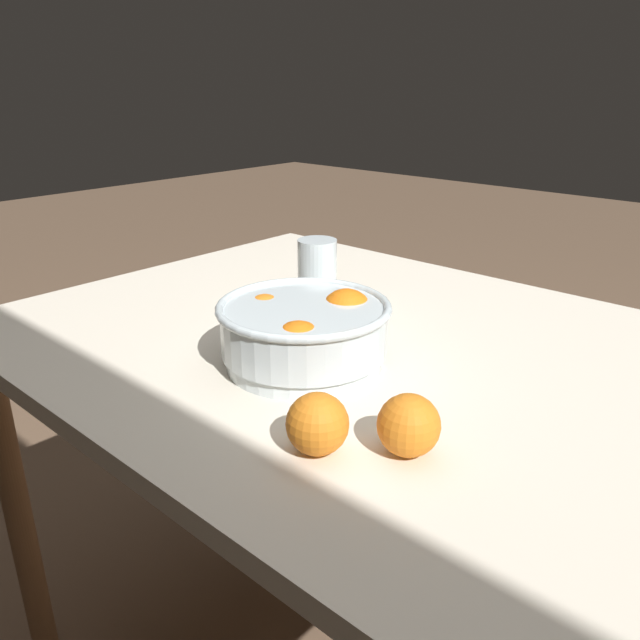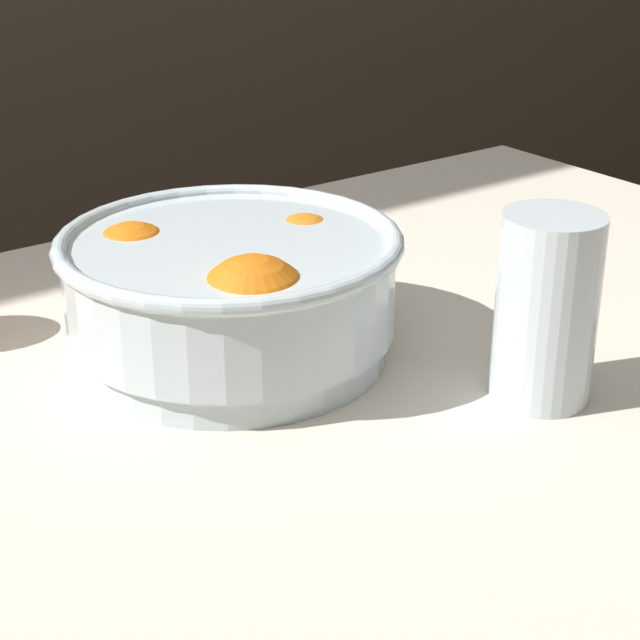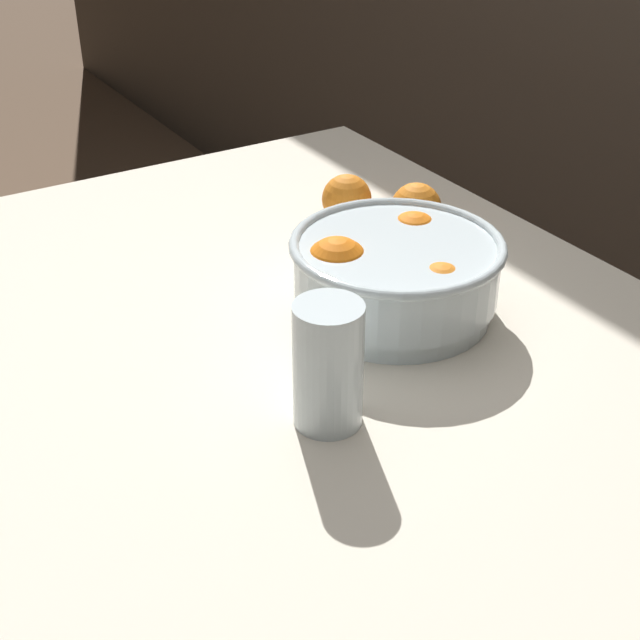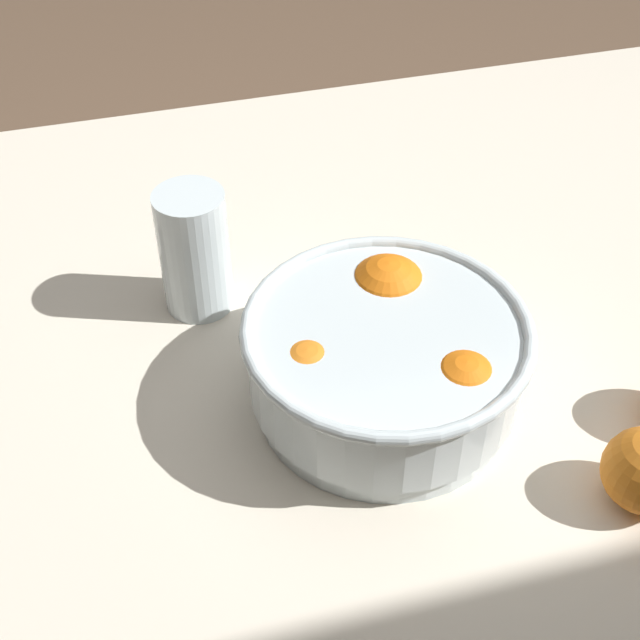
{
  "view_description": "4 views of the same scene",
  "coord_description": "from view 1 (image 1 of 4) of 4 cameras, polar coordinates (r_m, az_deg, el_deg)",
  "views": [
    {
      "loc": [
        -0.57,
        0.73,
        1.16
      ],
      "look_at": [
        0.03,
        0.06,
        0.81
      ],
      "focal_mm": 35.0,
      "sensor_mm": 36.0,
      "label": 1
    },
    {
      "loc": [
        -0.37,
        -0.48,
        1.12
      ],
      "look_at": [
        0.03,
        0.06,
        0.82
      ],
      "focal_mm": 60.0,
      "sensor_mm": 36.0,
      "label": 2
    },
    {
      "loc": [
        0.73,
        -0.42,
        1.31
      ],
      "look_at": [
        0.03,
        0.01,
        0.81
      ],
      "focal_mm": 50.0,
      "sensor_mm": 36.0,
      "label": 3
    },
    {
      "loc": [
        0.2,
        0.64,
        1.37
      ],
      "look_at": [
        0.04,
        0.06,
        0.82
      ],
      "focal_mm": 50.0,
      "sensor_mm": 36.0,
      "label": 4
    }
  ],
  "objects": [
    {
      "name": "fruit_bowl",
      "position": [
        0.89,
        -1.26,
        -1.03
      ],
      "size": [
        0.25,
        0.25,
        0.1
      ],
      "color": "silver",
      "rests_on": "dining_table"
    },
    {
      "name": "orange_loose_front",
      "position": [
        0.69,
        -0.24,
        -9.48
      ],
      "size": [
        0.07,
        0.07,
        0.07
      ],
      "primitive_type": "sphere",
      "color": "orange",
      "rests_on": "dining_table"
    },
    {
      "name": "dining_table",
      "position": [
        1.04,
        3.58,
        -6.21
      ],
      "size": [
        1.18,
        0.88,
        0.77
      ],
      "color": "beige",
      "rests_on": "ground_plane"
    },
    {
      "name": "juice_glass",
      "position": [
        1.1,
        -0.26,
        3.7
      ],
      "size": [
        0.07,
        0.07,
        0.13
      ],
      "color": "#F4A314",
      "rests_on": "dining_table"
    },
    {
      "name": "orange_loose_near_bowl",
      "position": [
        0.7,
        8.11,
        -9.51
      ],
      "size": [
        0.07,
        0.07,
        0.07
      ],
      "primitive_type": "sphere",
      "color": "orange",
      "rests_on": "dining_table"
    }
  ]
}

